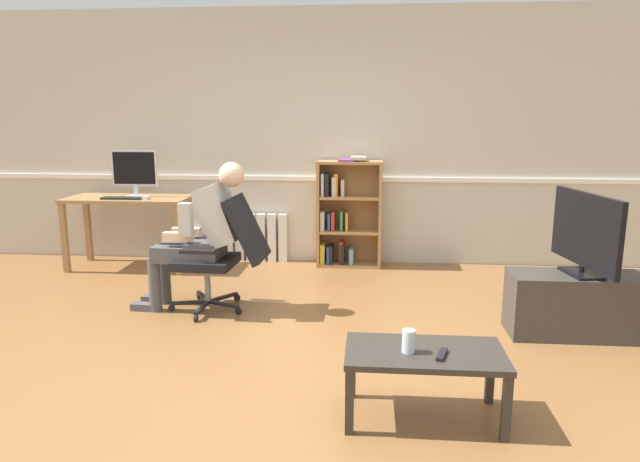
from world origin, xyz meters
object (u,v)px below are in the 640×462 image
drinking_glass (409,341)px  person_seated (201,233)px  computer_desk (129,208)px  tv_screen (585,233)px  bookshelf (345,215)px  keyboard (122,198)px  spare_remote (442,354)px  imac_monitor (134,170)px  office_chair (225,249)px  computer_mouse (146,198)px  radiator (245,237)px  coffee_table (425,360)px  tv_stand (578,305)px

drinking_glass → person_seated: bearing=134.2°
computer_desk → person_seated: size_ratio=1.03×
tv_screen → drinking_glass: 1.89m
computer_desk → bookshelf: (2.25, 0.29, -0.09)m
keyboard → spare_remote: bearing=-43.5°
imac_monitor → office_chair: imac_monitor is taller
computer_desk → office_chair: size_ratio=1.32×
person_seated → computer_mouse: bearing=-137.9°
radiator → coffee_table: (1.67, -3.21, 0.07)m
tv_stand → spare_remote: (-1.16, -1.33, 0.16)m
imac_monitor → computer_desk: bearing=-125.2°
tv_stand → drinking_glass: drinking_glass is taller
imac_monitor → radiator: (1.09, 0.31, -0.77)m
computer_mouse → person_seated: 1.43m
person_seated → coffee_table: person_seated is taller
computer_mouse → office_chair: office_chair is taller
radiator → coffee_table: bearing=-62.5°
bookshelf → spare_remote: 3.24m
tv_screen → coffee_table: (-1.24, -1.27, -0.44)m
computer_mouse → radiator: size_ratio=0.11×
computer_desk → tv_stand: (4.05, -1.55, -0.41)m
bookshelf → radiator: size_ratio=1.24×
drinking_glass → spare_remote: (0.17, -0.03, -0.05)m
office_chair → tv_stand: 2.74m
computer_desk → computer_mouse: bearing=-26.5°
office_chair → tv_screen: bearing=86.4°
office_chair → tv_stand: size_ratio=0.97×
computer_desk → coffee_table: size_ratio=1.52×
computer_mouse → tv_stand: (3.81, -1.43, -0.54)m
imac_monitor → computer_mouse: bearing=-46.7°
computer_mouse → spare_remote: 3.85m
keyboard → drinking_glass: (2.72, -2.71, -0.32)m
keyboard → person_seated: bearing=-43.6°
bookshelf → office_chair: 1.78m
drinking_glass → imac_monitor: bearing=132.3°
computer_desk → spare_remote: bearing=-45.0°
computer_mouse → tv_stand: size_ratio=0.10×
office_chair → drinking_glass: 2.13m
person_seated → coffee_table: size_ratio=1.48×
keyboard → tv_stand: keyboard is taller
bookshelf → drinking_glass: bookshelf is taller
radiator → drinking_glass: size_ratio=7.69×
office_chair → radiator: bearing=-170.2°
coffee_table → computer_desk: bearing=134.9°
person_seated → spare_remote: person_seated is taller
office_chair → tv_screen: (2.71, -0.31, 0.25)m
computer_desk → imac_monitor: size_ratio=2.62×
imac_monitor → office_chair: bearing=-45.7°
computer_desk → bookshelf: bearing=7.3°
keyboard → drinking_glass: 3.85m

